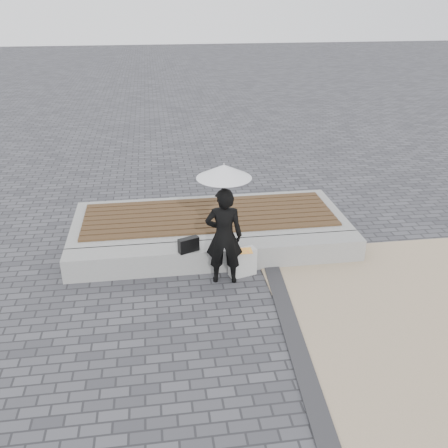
{
  "coord_description": "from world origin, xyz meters",
  "views": [
    {
      "loc": [
        -0.94,
        -5.66,
        4.22
      ],
      "look_at": [
        0.04,
        1.13,
        1.0
      ],
      "focal_mm": 40.05,
      "sensor_mm": 36.0,
      "label": 1
    }
  ],
  "objects_px": {
    "parasol": "(224,171)",
    "woman": "(224,236)",
    "seating_ledge": "(218,256)",
    "canvas_tote": "(242,262)",
    "handbag": "(189,245)"
  },
  "relations": [
    {
      "from": "parasol",
      "to": "woman",
      "type": "bearing_deg",
      "value": -90.0
    },
    {
      "from": "seating_ledge",
      "to": "parasol",
      "type": "bearing_deg",
      "value": -85.19
    },
    {
      "from": "seating_ledge",
      "to": "parasol",
      "type": "relative_size",
      "value": 4.81
    },
    {
      "from": "parasol",
      "to": "canvas_tote",
      "type": "relative_size",
      "value": 2.26
    },
    {
      "from": "seating_ledge",
      "to": "woman",
      "type": "xyz_separation_m",
      "value": [
        0.04,
        -0.47,
        0.59
      ]
    },
    {
      "from": "seating_ledge",
      "to": "handbag",
      "type": "xyz_separation_m",
      "value": [
        -0.49,
        -0.15,
        0.32
      ]
    },
    {
      "from": "seating_ledge",
      "to": "woman",
      "type": "bearing_deg",
      "value": -85.19
    },
    {
      "from": "woman",
      "to": "parasol",
      "type": "xyz_separation_m",
      "value": [
        0.0,
        0.0,
        1.05
      ]
    },
    {
      "from": "seating_ledge",
      "to": "canvas_tote",
      "type": "relative_size",
      "value": 10.88
    },
    {
      "from": "woman",
      "to": "canvas_tote",
      "type": "xyz_separation_m",
      "value": [
        0.32,
        0.14,
        -0.56
      ]
    },
    {
      "from": "handbag",
      "to": "parasol",
      "type": "bearing_deg",
      "value": -53.19
    },
    {
      "from": "seating_ledge",
      "to": "canvas_tote",
      "type": "bearing_deg",
      "value": -42.43
    },
    {
      "from": "woman",
      "to": "seating_ledge",
      "type": "bearing_deg",
      "value": -77.22
    },
    {
      "from": "woman",
      "to": "canvas_tote",
      "type": "height_order",
      "value": "woman"
    },
    {
      "from": "woman",
      "to": "parasol",
      "type": "distance_m",
      "value": 1.05
    }
  ]
}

